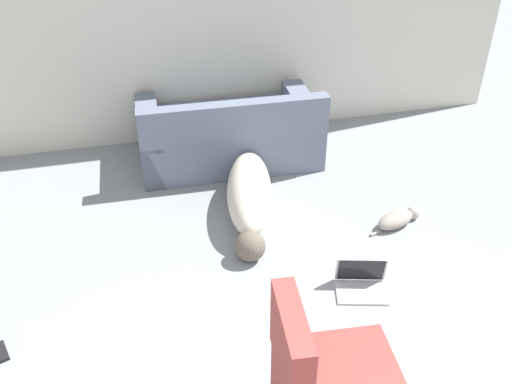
% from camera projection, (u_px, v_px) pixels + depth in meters
% --- Properties ---
extents(wall_back, '(6.57, 0.06, 2.77)m').
position_uv_depth(wall_back, '(188.00, 0.00, 5.24)').
color(wall_back, beige).
rests_on(wall_back, ground_plane).
extents(couch, '(1.71, 0.97, 0.76)m').
position_uv_depth(couch, '(229.00, 135.00, 5.44)').
color(couch, slate).
rests_on(couch, ground_plane).
extents(dog, '(0.61, 1.58, 0.39)m').
position_uv_depth(dog, '(249.00, 195.00, 4.72)').
color(dog, beige).
rests_on(dog, ground_plane).
extents(cat, '(0.51, 0.27, 0.12)m').
position_uv_depth(cat, '(398.00, 219.00, 4.66)').
color(cat, gray).
rests_on(cat, ground_plane).
extents(laptop_open, '(0.41, 0.34, 0.23)m').
position_uv_depth(laptop_open, '(361.00, 279.00, 4.03)').
color(laptop_open, '#B7B7BC').
rests_on(laptop_open, ground_plane).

